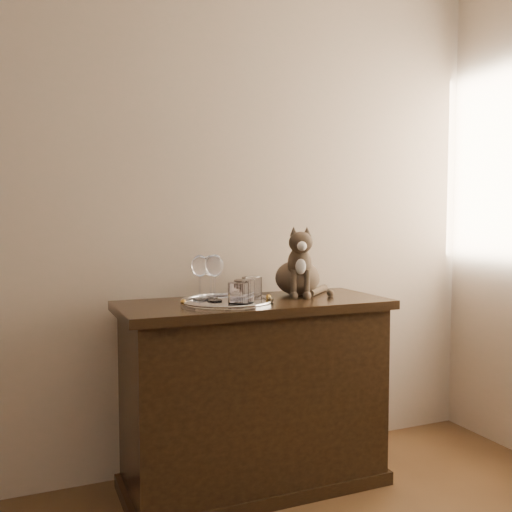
{
  "coord_description": "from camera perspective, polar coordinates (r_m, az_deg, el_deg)",
  "views": [
    {
      "loc": [
        -0.38,
        -0.37,
        1.23
      ],
      "look_at": [
        0.61,
        1.95,
        1.05
      ],
      "focal_mm": 40.0,
      "sensor_mm": 36.0,
      "label": 1
    }
  ],
  "objects": [
    {
      "name": "wine_glass_d",
      "position": [
        2.46,
        -4.16,
        -2.19
      ],
      "size": [
        0.08,
        0.08,
        0.2
      ],
      "primitive_type": null,
      "color": "white",
      "rests_on": "tray"
    },
    {
      "name": "cat",
      "position": [
        2.72,
        4.17,
        -0.45
      ],
      "size": [
        0.41,
        0.4,
        0.33
      ],
      "primitive_type": null,
      "rotation": [
        0.0,
        0.0,
        -0.36
      ],
      "color": "#4F3D2F",
      "rests_on": "sideboard"
    },
    {
      "name": "wine_glass_a",
      "position": [
        2.5,
        -5.64,
        -2.18
      ],
      "size": [
        0.08,
        0.08,
        0.2
      ],
      "primitive_type": null,
      "color": "white",
      "rests_on": "tray"
    },
    {
      "name": "tumbler_a",
      "position": [
        2.42,
        -1.19,
        -3.55
      ],
      "size": [
        0.09,
        0.09,
        0.1
      ],
      "primitive_type": "cylinder",
      "color": "white",
      "rests_on": "tray"
    },
    {
      "name": "tray",
      "position": [
        2.46,
        -2.89,
        -4.68
      ],
      "size": [
        0.4,
        0.4,
        0.01
      ],
      "primitive_type": "cylinder",
      "color": "silver",
      "rests_on": "sideboard"
    },
    {
      "name": "tumbler_c",
      "position": [
        2.52,
        -0.42,
        -3.24
      ],
      "size": [
        0.09,
        0.09,
        0.1
      ],
      "primitive_type": "cylinder",
      "color": "silver",
      "rests_on": "tray"
    },
    {
      "name": "wine_glass_b",
      "position": [
        2.54,
        -4.54,
        -2.11
      ],
      "size": [
        0.07,
        0.07,
        0.2
      ],
      "primitive_type": null,
      "color": "silver",
      "rests_on": "tray"
    },
    {
      "name": "sideboard",
      "position": [
        2.64,
        -0.17,
        -13.67
      ],
      "size": [
        1.2,
        0.5,
        0.85
      ],
      "primitive_type": null,
      "color": "black",
      "rests_on": "ground"
    },
    {
      "name": "wall_back",
      "position": [
        2.65,
        -14.98,
        6.56
      ],
      "size": [
        4.0,
        0.1,
        2.7
      ],
      "primitive_type": "cube",
      "color": "#BEA58E",
      "rests_on": "ground"
    },
    {
      "name": "tumbler_b",
      "position": [
        2.34,
        -1.79,
        -3.85
      ],
      "size": [
        0.08,
        0.08,
        0.09
      ],
      "primitive_type": "cylinder",
      "color": "silver",
      "rests_on": "tray"
    }
  ]
}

